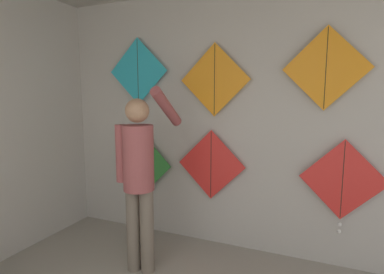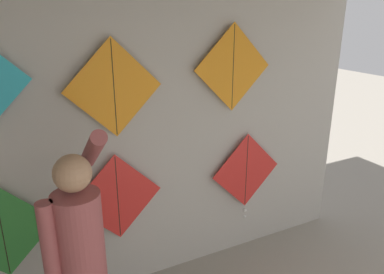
{
  "view_description": "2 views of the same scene",
  "coord_description": "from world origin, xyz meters",
  "px_view_note": "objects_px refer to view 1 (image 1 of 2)",
  "views": [
    {
      "loc": [
        0.95,
        0.38,
        1.68
      ],
      "look_at": [
        -0.24,
        3.2,
        1.26
      ],
      "focal_mm": 28.0,
      "sensor_mm": 36.0,
      "label": 1
    },
    {
      "loc": [
        -0.84,
        0.67,
        2.43
      ],
      "look_at": [
        0.46,
        3.2,
        1.44
      ],
      "focal_mm": 35.0,
      "sensor_mm": 36.0,
      "label": 2
    }
  ],
  "objects_px": {
    "kite_2": "(343,182)",
    "kite_5": "(326,68)",
    "kite_1": "(211,165)",
    "kite_3": "(138,71)",
    "shopkeeper": "(139,170)",
    "kite_0": "(143,164)",
    "kite_4": "(215,80)"
  },
  "relations": [
    {
      "from": "kite_0",
      "to": "kite_1",
      "type": "height_order",
      "value": "kite_1"
    },
    {
      "from": "kite_1",
      "to": "kite_5",
      "type": "height_order",
      "value": "kite_5"
    },
    {
      "from": "kite_0",
      "to": "kite_2",
      "type": "relative_size",
      "value": 0.85
    },
    {
      "from": "kite_1",
      "to": "kite_4",
      "type": "xyz_separation_m",
      "value": [
        0.03,
        0.0,
        0.93
      ]
    },
    {
      "from": "kite_2",
      "to": "shopkeeper",
      "type": "bearing_deg",
      "value": -156.88
    },
    {
      "from": "kite_5",
      "to": "kite_1",
      "type": "bearing_deg",
      "value": 180.0
    },
    {
      "from": "kite_2",
      "to": "kite_4",
      "type": "bearing_deg",
      "value": 179.98
    },
    {
      "from": "kite_2",
      "to": "kite_4",
      "type": "distance_m",
      "value": 1.6
    },
    {
      "from": "kite_1",
      "to": "kite_3",
      "type": "relative_size",
      "value": 1.0
    },
    {
      "from": "kite_0",
      "to": "kite_1",
      "type": "xyz_separation_m",
      "value": [
        0.89,
        0.0,
        0.07
      ]
    },
    {
      "from": "kite_2",
      "to": "kite_3",
      "type": "height_order",
      "value": "kite_3"
    },
    {
      "from": "kite_1",
      "to": "kite_2",
      "type": "bearing_deg",
      "value": -0.02
    },
    {
      "from": "kite_3",
      "to": "kite_5",
      "type": "xyz_separation_m",
      "value": [
        2.03,
        0.0,
        -0.04
      ]
    },
    {
      "from": "kite_2",
      "to": "kite_5",
      "type": "xyz_separation_m",
      "value": [
        -0.2,
        0.0,
        1.05
      ]
    },
    {
      "from": "kite_2",
      "to": "kite_5",
      "type": "relative_size",
      "value": 1.18
    },
    {
      "from": "kite_0",
      "to": "kite_1",
      "type": "distance_m",
      "value": 0.89
    },
    {
      "from": "kite_0",
      "to": "kite_5",
      "type": "relative_size",
      "value": 1.0
    },
    {
      "from": "shopkeeper",
      "to": "kite_0",
      "type": "xyz_separation_m",
      "value": [
        -0.44,
        0.75,
        -0.14
      ]
    },
    {
      "from": "shopkeeper",
      "to": "kite_2",
      "type": "bearing_deg",
      "value": 14.5
    },
    {
      "from": "kite_4",
      "to": "kite_5",
      "type": "bearing_deg",
      "value": 0.0
    },
    {
      "from": "kite_5",
      "to": "kite_3",
      "type": "bearing_deg",
      "value": 180.0
    },
    {
      "from": "kite_2",
      "to": "kite_4",
      "type": "xyz_separation_m",
      "value": [
        -1.28,
        0.0,
        0.97
      ]
    },
    {
      "from": "kite_4",
      "to": "kite_1",
      "type": "bearing_deg",
      "value": 180.0
    },
    {
      "from": "kite_0",
      "to": "kite_4",
      "type": "xyz_separation_m",
      "value": [
        0.92,
        0.0,
        1.0
      ]
    },
    {
      "from": "shopkeeper",
      "to": "kite_4",
      "type": "xyz_separation_m",
      "value": [
        0.48,
        0.75,
        0.85
      ]
    },
    {
      "from": "shopkeeper",
      "to": "kite_2",
      "type": "distance_m",
      "value": 1.91
    },
    {
      "from": "shopkeeper",
      "to": "kite_3",
      "type": "height_order",
      "value": "kite_3"
    },
    {
      "from": "kite_2",
      "to": "kite_4",
      "type": "height_order",
      "value": "kite_4"
    },
    {
      "from": "shopkeeper",
      "to": "kite_4",
      "type": "height_order",
      "value": "kite_4"
    },
    {
      "from": "kite_1",
      "to": "shopkeeper",
      "type": "bearing_deg",
      "value": -120.74
    },
    {
      "from": "kite_3",
      "to": "kite_5",
      "type": "bearing_deg",
      "value": 0.0
    },
    {
      "from": "shopkeeper",
      "to": "kite_1",
      "type": "distance_m",
      "value": 0.88
    }
  ]
}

